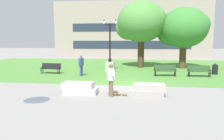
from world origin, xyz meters
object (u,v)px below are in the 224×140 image
at_px(park_bench_near_right, 51,68).
at_px(trash_bin, 215,69).
at_px(concrete_block_center, 80,88).
at_px(concrete_block_left, 147,90).
at_px(park_bench_far_left, 165,70).
at_px(skateboard, 117,94).
at_px(person_skateboarder, 111,78).
at_px(park_bench_near_left, 199,70).
at_px(person_bystander_near_lawn, 81,64).
at_px(lamp_post_center, 110,61).

bearing_deg(park_bench_near_right, trash_bin, 5.03).
relative_size(concrete_block_center, concrete_block_left, 1.01).
bearing_deg(park_bench_near_right, concrete_block_left, -39.73).
bearing_deg(park_bench_far_left, concrete_block_center, -128.31).
xyz_separation_m(park_bench_near_right, trash_bin, (14.25, 1.26, -0.04)).
distance_m(skateboard, park_bench_far_left, 7.60).
distance_m(person_skateboarder, park_bench_near_left, 9.46).
distance_m(skateboard, person_bystander_near_lawn, 7.09).
height_order(concrete_block_center, lamp_post_center, lamp_post_center).
distance_m(person_skateboarder, lamp_post_center, 9.46).
bearing_deg(person_skateboarder, park_bench_near_right, 131.10).
relative_size(concrete_block_left, person_bystander_near_lawn, 1.09).
bearing_deg(person_skateboarder, person_bystander_near_lawn, 117.67).
xyz_separation_m(person_skateboarder, trash_bin, (7.93, 8.50, -0.47)).
height_order(park_bench_near_left, person_bystander_near_lawn, person_bystander_near_lawn).
bearing_deg(park_bench_near_left, concrete_block_left, -123.03).
bearing_deg(skateboard, lamp_post_center, 100.13).
xyz_separation_m(concrete_block_left, person_skateboarder, (-1.90, -0.41, 0.67)).
relative_size(lamp_post_center, trash_bin, 5.05).
relative_size(skateboard, lamp_post_center, 0.21).
distance_m(concrete_block_center, park_bench_far_left, 8.60).
bearing_deg(park_bench_near_left, park_bench_far_left, 179.95).
relative_size(trash_bin, person_bystander_near_lawn, 0.56).
distance_m(concrete_block_center, concrete_block_left, 3.68).
relative_size(park_bench_far_left, trash_bin, 1.92).
bearing_deg(person_bystander_near_lawn, person_skateboarder, -62.33).
bearing_deg(concrete_block_left, park_bench_far_left, 76.12).
bearing_deg(lamp_post_center, park_bench_far_left, -25.08).
bearing_deg(trash_bin, park_bench_near_right, -174.97).
distance_m(park_bench_near_right, trash_bin, 14.31).
distance_m(concrete_block_center, skateboard, 2.11).
bearing_deg(park_bench_near_right, park_bench_near_left, -0.72).
height_order(concrete_block_left, lamp_post_center, lamp_post_center).
relative_size(person_skateboarder, lamp_post_center, 0.35).
distance_m(person_skateboarder, trash_bin, 11.64).
xyz_separation_m(park_bench_near_left, person_bystander_near_lawn, (-9.53, -0.82, 0.44)).
height_order(person_skateboarder, skateboard, person_skateboarder).
bearing_deg(lamp_post_center, park_bench_near_right, -157.00).
height_order(concrete_block_left, park_bench_near_right, park_bench_near_right).
distance_m(concrete_block_center, lamp_post_center, 9.06).
distance_m(park_bench_near_right, person_bystander_near_lawn, 3.22).
xyz_separation_m(concrete_block_left, person_bystander_near_lawn, (-5.19, 5.86, 0.68)).
distance_m(park_bench_near_left, person_bystander_near_lawn, 9.58).
bearing_deg(person_bystander_near_lawn, lamp_post_center, 57.54).
relative_size(concrete_block_center, park_bench_near_right, 1.02).
height_order(skateboard, park_bench_near_left, park_bench_near_left).
distance_m(park_bench_near_right, park_bench_far_left, 9.87).
bearing_deg(skateboard, concrete_block_center, 176.80).
bearing_deg(lamp_post_center, skateboard, -79.87).
bearing_deg(concrete_block_left, person_skateboarder, -167.68).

